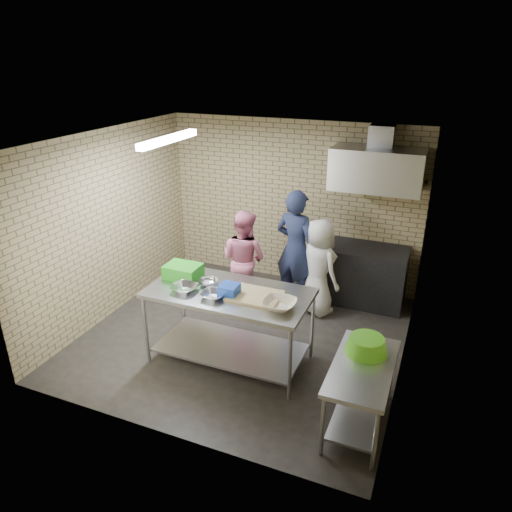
# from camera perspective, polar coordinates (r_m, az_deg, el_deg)

# --- Properties ---
(floor) EXTENTS (4.20, 4.20, 0.00)m
(floor) POSITION_cam_1_polar(r_m,az_deg,el_deg) (6.74, -1.45, -9.51)
(floor) COLOR black
(floor) RESTS_ON ground
(ceiling) EXTENTS (4.20, 4.20, 0.00)m
(ceiling) POSITION_cam_1_polar(r_m,az_deg,el_deg) (5.74, -1.73, 13.75)
(ceiling) COLOR black
(ceiling) RESTS_ON ground
(back_wall) EXTENTS (4.20, 0.06, 2.70)m
(back_wall) POSITION_cam_1_polar(r_m,az_deg,el_deg) (7.88, 4.34, 6.26)
(back_wall) COLOR #9C8E61
(back_wall) RESTS_ON ground
(front_wall) EXTENTS (4.20, 0.06, 2.70)m
(front_wall) POSITION_cam_1_polar(r_m,az_deg,el_deg) (4.55, -11.90, -7.68)
(front_wall) COLOR #9C8E61
(front_wall) RESTS_ON ground
(left_wall) EXTENTS (0.06, 4.00, 2.70)m
(left_wall) POSITION_cam_1_polar(r_m,az_deg,el_deg) (7.18, -17.14, 3.53)
(left_wall) COLOR #9C8E61
(left_wall) RESTS_ON ground
(right_wall) EXTENTS (0.06, 4.00, 2.70)m
(right_wall) POSITION_cam_1_polar(r_m,az_deg,el_deg) (5.67, 18.25, -1.94)
(right_wall) COLOR #9C8E61
(right_wall) RESTS_ON ground
(prep_table) EXTENTS (1.98, 0.99, 0.99)m
(prep_table) POSITION_cam_1_polar(r_m,az_deg,el_deg) (6.02, -3.14, -8.41)
(prep_table) COLOR #A9ABB0
(prep_table) RESTS_ON floor
(side_counter) EXTENTS (0.60, 1.20, 0.75)m
(side_counter) POSITION_cam_1_polar(r_m,az_deg,el_deg) (5.25, 12.32, -15.96)
(side_counter) COLOR silver
(side_counter) RESTS_ON floor
(stove) EXTENTS (1.20, 0.70, 0.90)m
(stove) POSITION_cam_1_polar(r_m,az_deg,el_deg) (7.60, 13.00, -2.26)
(stove) COLOR black
(stove) RESTS_ON floor
(range_hood) EXTENTS (1.30, 0.60, 0.60)m
(range_hood) POSITION_cam_1_polar(r_m,az_deg,el_deg) (7.11, 14.28, 9.99)
(range_hood) COLOR silver
(range_hood) RESTS_ON back_wall
(hood_duct) EXTENTS (0.35, 0.30, 0.30)m
(hood_duct) POSITION_cam_1_polar(r_m,az_deg,el_deg) (7.17, 14.84, 13.73)
(hood_duct) COLOR #A5A8AD
(hood_duct) RESTS_ON back_wall
(wall_shelf) EXTENTS (0.80, 0.20, 0.04)m
(wall_shelf) POSITION_cam_1_polar(r_m,az_deg,el_deg) (7.30, 16.72, 8.61)
(wall_shelf) COLOR #3F2B19
(wall_shelf) RESTS_ON back_wall
(fluorescent_fixture) EXTENTS (0.10, 1.25, 0.08)m
(fluorescent_fixture) POSITION_cam_1_polar(r_m,az_deg,el_deg) (6.22, -10.41, 13.58)
(fluorescent_fixture) COLOR white
(fluorescent_fixture) RESTS_ON ceiling
(green_crate) EXTENTS (0.44, 0.33, 0.18)m
(green_crate) POSITION_cam_1_polar(r_m,az_deg,el_deg) (6.13, -8.71, -1.82)
(green_crate) COLOR #24941B
(green_crate) RESTS_ON prep_table
(blue_tub) EXTENTS (0.22, 0.22, 0.14)m
(blue_tub) POSITION_cam_1_polar(r_m,az_deg,el_deg) (5.64, -3.24, -4.11)
(blue_tub) COLOR #173FAD
(blue_tub) RESTS_ON prep_table
(cutting_board) EXTENTS (0.60, 0.46, 0.03)m
(cutting_board) POSITION_cam_1_polar(r_m,az_deg,el_deg) (5.62, -0.10, -4.80)
(cutting_board) COLOR tan
(cutting_board) RESTS_ON prep_table
(mixing_bowl_a) EXTENTS (0.32, 0.32, 0.08)m
(mixing_bowl_a) POSITION_cam_1_polar(r_m,az_deg,el_deg) (5.81, -8.57, -3.83)
(mixing_bowl_a) COLOR silver
(mixing_bowl_a) RESTS_ON prep_table
(mixing_bowl_b) EXTENTS (0.24, 0.24, 0.07)m
(mixing_bowl_b) POSITION_cam_1_polar(r_m,az_deg,el_deg) (5.92, -5.68, -3.18)
(mixing_bowl_b) COLOR silver
(mixing_bowl_b) RESTS_ON prep_table
(mixing_bowl_c) EXTENTS (0.29, 0.29, 0.07)m
(mixing_bowl_c) POSITION_cam_1_polar(r_m,az_deg,el_deg) (5.62, -5.15, -4.68)
(mixing_bowl_c) COLOR silver
(mixing_bowl_c) RESTS_ON prep_table
(ceramic_bowl) EXTENTS (0.39, 0.39, 0.09)m
(ceramic_bowl) POSITION_cam_1_polar(r_m,az_deg,el_deg) (5.39, 2.82, -5.79)
(ceramic_bowl) COLOR beige
(ceramic_bowl) RESTS_ON prep_table
(green_basin) EXTENTS (0.46, 0.46, 0.17)m
(green_basin) POSITION_cam_1_polar(r_m,az_deg,el_deg) (5.19, 13.07, -10.30)
(green_basin) COLOR #59C626
(green_basin) RESTS_ON side_counter
(bottle_red) EXTENTS (0.07, 0.07, 0.18)m
(bottle_red) POSITION_cam_1_polar(r_m,az_deg,el_deg) (7.30, 14.86, 9.71)
(bottle_red) COLOR #B22619
(bottle_red) RESTS_ON wall_shelf
(bottle_green) EXTENTS (0.06, 0.06, 0.15)m
(bottle_green) POSITION_cam_1_polar(r_m,az_deg,el_deg) (7.27, 17.99, 9.16)
(bottle_green) COLOR green
(bottle_green) RESTS_ON wall_shelf
(man_navy) EXTENTS (0.76, 0.59, 1.84)m
(man_navy) POSITION_cam_1_polar(r_m,az_deg,el_deg) (7.17, 4.75, 0.82)
(man_navy) COLOR black
(man_navy) RESTS_ON floor
(woman_pink) EXTENTS (0.85, 0.72, 1.53)m
(woman_pink) POSITION_cam_1_polar(r_m,az_deg,el_deg) (7.19, -1.46, -0.39)
(woman_pink) COLOR #CA6B89
(woman_pink) RESTS_ON floor
(woman_white) EXTENTS (0.86, 0.80, 1.47)m
(woman_white) POSITION_cam_1_polar(r_m,az_deg,el_deg) (7.06, 7.52, -1.31)
(woman_white) COLOR silver
(woman_white) RESTS_ON floor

